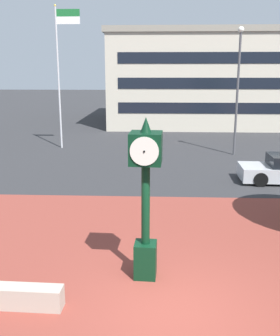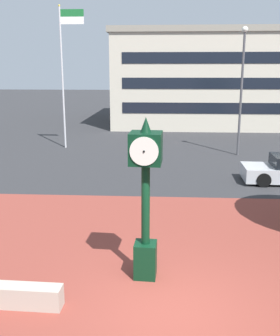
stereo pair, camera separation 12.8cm
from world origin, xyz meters
name	(u,v)px [view 2 (the right image)]	position (x,y,z in m)	size (l,w,h in m)	color
ground_plane	(170,309)	(0.00, 0.00, 0.00)	(200.00, 200.00, 0.00)	#2D2D30
plaza_brick_paving	(169,266)	(0.00, 1.94, 0.00)	(44.00, 11.87, 0.01)	brown
street_clock	(146,192)	(-0.60, 1.39, 2.24)	(0.79, 0.86, 4.03)	black
flagpole_primary	(64,67)	(-6.63, 18.23, 5.28)	(1.59, 0.14, 9.05)	silver
civic_building	(222,78)	(5.68, 33.52, 4.30)	(21.19, 16.14, 8.58)	beige
street_lamp_post	(242,80)	(4.40, 16.50, 4.53)	(0.36, 0.36, 7.53)	#4C4C51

